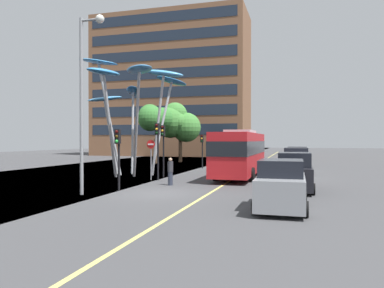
{
  "coord_description": "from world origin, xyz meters",
  "views": [
    {
      "loc": [
        7.02,
        -18.18,
        2.78
      ],
      "look_at": [
        -0.4,
        7.9,
        2.5
      ],
      "focal_mm": 34.78,
      "sensor_mm": 36.0,
      "label": 1
    }
  ],
  "objects_px": {
    "car_parked_near": "(281,186)",
    "street_lamp": "(86,84)",
    "leaf_sculpture": "(132,86)",
    "traffic_light_opposite": "(202,144)",
    "traffic_light_island_mid": "(163,140)",
    "pedestrian": "(170,171)",
    "red_bus": "(241,151)",
    "car_parked_mid": "(295,173)",
    "no_entry_sign": "(151,154)",
    "car_parked_far": "(296,164)",
    "traffic_light_kerb_far": "(157,139)",
    "traffic_light_kerb_near": "(118,146)",
    "car_side_street": "(297,159)"
  },
  "relations": [
    {
      "from": "traffic_light_island_mid",
      "to": "traffic_light_opposite",
      "type": "xyz_separation_m",
      "value": [
        0.55,
        9.51,
        -0.37
      ]
    },
    {
      "from": "leaf_sculpture",
      "to": "no_entry_sign",
      "type": "relative_size",
      "value": 3.79
    },
    {
      "from": "traffic_light_opposite",
      "to": "street_lamp",
      "type": "height_order",
      "value": "street_lamp"
    },
    {
      "from": "leaf_sculpture",
      "to": "pedestrian",
      "type": "xyz_separation_m",
      "value": [
        4.96,
        -5.11,
        -6.15
      ]
    },
    {
      "from": "leaf_sculpture",
      "to": "pedestrian",
      "type": "height_order",
      "value": "leaf_sculpture"
    },
    {
      "from": "traffic_light_kerb_near",
      "to": "traffic_light_opposite",
      "type": "relative_size",
      "value": 1.01
    },
    {
      "from": "red_bus",
      "to": "car_side_street",
      "type": "height_order",
      "value": "red_bus"
    },
    {
      "from": "car_parked_mid",
      "to": "car_side_street",
      "type": "xyz_separation_m",
      "value": [
        0.13,
        14.47,
        0.02
      ]
    },
    {
      "from": "traffic_light_kerb_near",
      "to": "car_parked_mid",
      "type": "distance_m",
      "value": 9.79
    },
    {
      "from": "leaf_sculpture",
      "to": "car_parked_near",
      "type": "relative_size",
      "value": 2.5
    },
    {
      "from": "pedestrian",
      "to": "car_parked_mid",
      "type": "bearing_deg",
      "value": -4.27
    },
    {
      "from": "traffic_light_kerb_near",
      "to": "pedestrian",
      "type": "distance_m",
      "value": 4.07
    },
    {
      "from": "red_bus",
      "to": "pedestrian",
      "type": "xyz_separation_m",
      "value": [
        -3.39,
        -6.39,
        -1.08
      ]
    },
    {
      "from": "car_parked_far",
      "to": "no_entry_sign",
      "type": "height_order",
      "value": "no_entry_sign"
    },
    {
      "from": "car_side_street",
      "to": "no_entry_sign",
      "type": "distance_m",
      "value": 15.16
    },
    {
      "from": "pedestrian",
      "to": "car_parked_far",
      "type": "bearing_deg",
      "value": 41.21
    },
    {
      "from": "leaf_sculpture",
      "to": "pedestrian",
      "type": "distance_m",
      "value": 9.41
    },
    {
      "from": "red_bus",
      "to": "car_parked_mid",
      "type": "height_order",
      "value": "red_bus"
    },
    {
      "from": "car_parked_far",
      "to": "no_entry_sign",
      "type": "distance_m",
      "value": 10.58
    },
    {
      "from": "traffic_light_kerb_near",
      "to": "traffic_light_island_mid",
      "type": "height_order",
      "value": "traffic_light_island_mid"
    },
    {
      "from": "leaf_sculpture",
      "to": "traffic_light_opposite",
      "type": "xyz_separation_m",
      "value": [
        3.47,
        8.61,
        -4.57
      ]
    },
    {
      "from": "red_bus",
      "to": "car_parked_mid",
      "type": "xyz_separation_m",
      "value": [
        4.0,
        -6.94,
        -0.95
      ]
    },
    {
      "from": "red_bus",
      "to": "leaf_sculpture",
      "type": "bearing_deg",
      "value": -171.28
    },
    {
      "from": "no_entry_sign",
      "to": "pedestrian",
      "type": "bearing_deg",
      "value": -46.45
    },
    {
      "from": "car_parked_far",
      "to": "car_side_street",
      "type": "height_order",
      "value": "car_parked_far"
    },
    {
      "from": "traffic_light_kerb_far",
      "to": "car_parked_far",
      "type": "xyz_separation_m",
      "value": [
        9.23,
        4.1,
        -1.8
      ]
    },
    {
      "from": "traffic_light_island_mid",
      "to": "car_parked_near",
      "type": "distance_m",
      "value": 14.01
    },
    {
      "from": "traffic_light_kerb_far",
      "to": "leaf_sculpture",
      "type": "bearing_deg",
      "value": 139.65
    },
    {
      "from": "traffic_light_kerb_near",
      "to": "street_lamp",
      "type": "height_order",
      "value": "street_lamp"
    },
    {
      "from": "traffic_light_kerb_near",
      "to": "traffic_light_kerb_far",
      "type": "relative_size",
      "value": 0.86
    },
    {
      "from": "red_bus",
      "to": "car_parked_far",
      "type": "xyz_separation_m",
      "value": [
        4.05,
        0.13,
        -0.89
      ]
    },
    {
      "from": "car_parked_mid",
      "to": "no_entry_sign",
      "type": "xyz_separation_m",
      "value": [
        -9.65,
        2.92,
        0.87
      ]
    },
    {
      "from": "car_side_street",
      "to": "street_lamp",
      "type": "relative_size",
      "value": 0.44
    },
    {
      "from": "traffic_light_kerb_far",
      "to": "street_lamp",
      "type": "distance_m",
      "value": 7.96
    },
    {
      "from": "street_lamp",
      "to": "pedestrian",
      "type": "relative_size",
      "value": 5.35
    },
    {
      "from": "car_parked_mid",
      "to": "pedestrian",
      "type": "height_order",
      "value": "car_parked_mid"
    },
    {
      "from": "traffic_light_opposite",
      "to": "no_entry_sign",
      "type": "distance_m",
      "value": 11.4
    },
    {
      "from": "traffic_light_opposite",
      "to": "street_lamp",
      "type": "bearing_deg",
      "value": -94.0
    },
    {
      "from": "car_parked_mid",
      "to": "street_lamp",
      "type": "xyz_separation_m",
      "value": [
        -10.19,
        -4.43,
        4.63
      ]
    },
    {
      "from": "leaf_sculpture",
      "to": "car_parked_far",
      "type": "height_order",
      "value": "leaf_sculpture"
    },
    {
      "from": "traffic_light_kerb_near",
      "to": "traffic_light_kerb_far",
      "type": "distance_m",
      "value": 5.66
    },
    {
      "from": "traffic_light_kerb_far",
      "to": "traffic_light_island_mid",
      "type": "xyz_separation_m",
      "value": [
        -0.26,
        1.8,
        -0.04
      ]
    },
    {
      "from": "traffic_light_kerb_far",
      "to": "car_parked_far",
      "type": "distance_m",
      "value": 10.26
    },
    {
      "from": "car_side_street",
      "to": "street_lamp",
      "type": "xyz_separation_m",
      "value": [
        -10.32,
        -18.9,
        4.6
      ]
    },
    {
      "from": "car_parked_near",
      "to": "street_lamp",
      "type": "distance_m",
      "value": 10.87
    },
    {
      "from": "red_bus",
      "to": "traffic_light_kerb_far",
      "type": "xyz_separation_m",
      "value": [
        -5.18,
        -3.98,
        0.91
      ]
    },
    {
      "from": "car_parked_near",
      "to": "traffic_light_island_mid",
      "type": "bearing_deg",
      "value": 130.17
    },
    {
      "from": "car_parked_mid",
      "to": "no_entry_sign",
      "type": "bearing_deg",
      "value": 163.15
    },
    {
      "from": "red_bus",
      "to": "car_parked_near",
      "type": "bearing_deg",
      "value": -74.59
    },
    {
      "from": "traffic_light_opposite",
      "to": "car_parked_near",
      "type": "distance_m",
      "value": 21.86
    }
  ]
}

